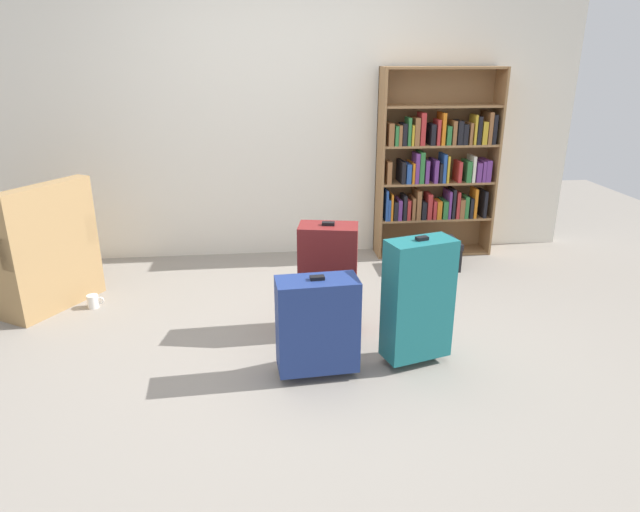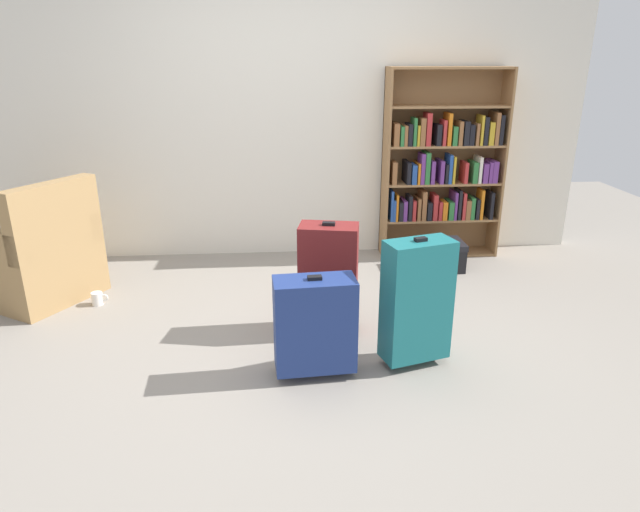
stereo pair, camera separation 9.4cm
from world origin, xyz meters
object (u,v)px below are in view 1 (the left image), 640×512
armchair (32,261)px  mug (93,301)px  bookshelf (436,166)px  storage_box (433,253)px  suitcase_navy_blue (317,324)px  suitcase_dark_red (328,275)px  suitcase_teal (418,299)px

armchair → mug: bearing=-20.7°
bookshelf → storage_box: bookshelf is taller
storage_box → suitcase_navy_blue: size_ratio=0.68×
armchair → bookshelf: bearing=13.0°
armchair → suitcase_navy_blue: 2.30m
suitcase_dark_red → mug: bearing=162.5°
storage_box → bookshelf: bearing=76.1°
armchair → storage_box: (3.11, 0.35, -0.19)m
bookshelf → suitcase_navy_blue: (-1.25, -1.96, -0.48)m
mug → suitcase_dark_red: suitcase_dark_red is taller
bookshelf → suitcase_teal: bookshelf is taller
suitcase_dark_red → storage_box: bearing=45.1°
bookshelf → armchair: 3.32m
bookshelf → suitcase_dark_red: bearing=-128.4°
suitcase_teal → suitcase_navy_blue: bearing=-172.7°
suitcase_navy_blue → suitcase_dark_red: suitcase_dark_red is taller
bookshelf → armchair: bookshelf is taller
suitcase_navy_blue → suitcase_dark_red: size_ratio=0.81×
bookshelf → suitcase_dark_red: bookshelf is taller
armchair → mug: 0.54m
mug → suitcase_teal: bearing=-25.1°
armchair → suitcase_teal: bearing=-24.4°
mug → suitcase_dark_red: 1.75m
storage_box → suitcase_navy_blue: (-1.16, -1.58, 0.19)m
mug → armchair: bearing=159.3°
suitcase_teal → mug: bearing=154.9°
storage_box → suitcase_teal: bearing=-110.9°
storage_box → suitcase_dark_red: suitcase_dark_red is taller
mug → suitcase_dark_red: size_ratio=0.16×
armchair → suitcase_teal: armchair is taller
armchair → suitcase_navy_blue: (1.95, -1.22, -0.00)m
mug → storage_box: size_ratio=0.29×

